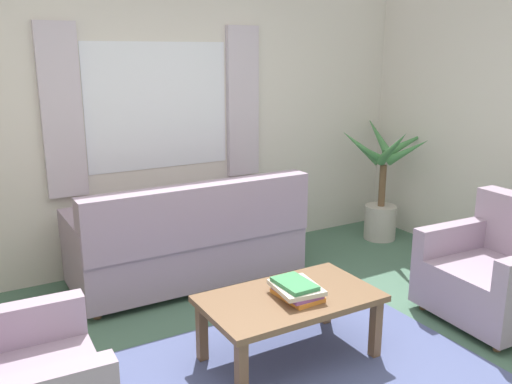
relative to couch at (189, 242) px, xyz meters
The scene contains 9 objects.
ground_plane 1.63m from the couch, 89.83° to the right, with size 6.24×6.24×0.00m, color #476B56.
wall_back 1.15m from the couch, 89.60° to the left, with size 5.32×0.12×2.60m, color silver.
window_with_curtains 1.23m from the couch, 89.54° to the left, with size 1.98×0.07×1.40m.
area_rug 1.63m from the couch, 89.83° to the right, with size 2.28×1.62×0.01m, color #4C5684.
couch is the anchor object (origin of this frame).
armchair_right 2.42m from the couch, 44.64° to the right, with size 0.86×0.88×0.88m.
coffee_table 1.41m from the couch, 87.00° to the right, with size 1.10×0.64×0.44m.
book_stack_on_table 1.45m from the couch, 86.19° to the right, with size 0.29×0.34×0.10m.
potted_plant 2.21m from the couch, ahead, with size 1.09×1.20×1.27m.
Camera 1 is at (-1.69, -2.42, 1.92)m, focal length 38.34 mm.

